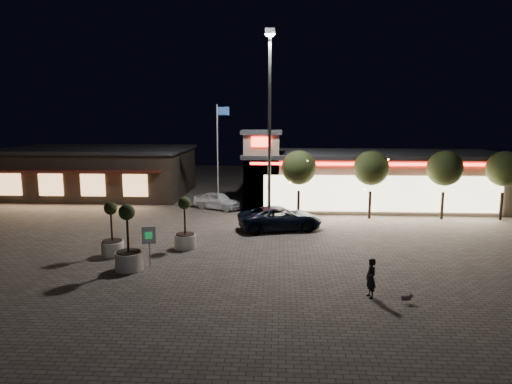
# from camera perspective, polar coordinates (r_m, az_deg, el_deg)

# --- Properties ---
(ground) EXTENTS (90.00, 90.00, 0.00)m
(ground) POSITION_cam_1_polar(r_m,az_deg,el_deg) (22.19, -4.14, -9.30)
(ground) COLOR #73665D
(ground) RESTS_ON ground
(retail_building) EXTENTS (20.40, 8.40, 6.10)m
(retail_building) POSITION_cam_1_polar(r_m,az_deg,el_deg) (37.60, 13.49, 1.69)
(retail_building) COLOR gray
(retail_building) RESTS_ON ground
(restaurant_building) EXTENTS (16.40, 11.00, 4.30)m
(restaurant_building) POSITION_cam_1_polar(r_m,az_deg,el_deg) (44.38, -19.06, 2.52)
(restaurant_building) COLOR #382D23
(restaurant_building) RESTS_ON ground
(floodlight_pole) EXTENTS (0.60, 0.40, 12.38)m
(floodlight_pole) POSITION_cam_1_polar(r_m,az_deg,el_deg) (28.84, 1.71, 9.25)
(floodlight_pole) COLOR gray
(floodlight_pole) RESTS_ON ground
(flagpole) EXTENTS (0.95, 0.10, 8.00)m
(flagpole) POSITION_cam_1_polar(r_m,az_deg,el_deg) (34.23, -4.68, 5.44)
(flagpole) COLOR white
(flagpole) RESTS_ON ground
(string_tree_a) EXTENTS (2.42, 2.42, 4.79)m
(string_tree_a) POSITION_cam_1_polar(r_m,az_deg,el_deg) (32.06, 5.39, 3.04)
(string_tree_a) COLOR #332319
(string_tree_a) RESTS_ON ground
(string_tree_b) EXTENTS (2.42, 2.42, 4.79)m
(string_tree_b) POSITION_cam_1_polar(r_m,az_deg,el_deg) (32.64, 14.21, 2.90)
(string_tree_b) COLOR #332319
(string_tree_b) RESTS_ON ground
(string_tree_c) EXTENTS (2.42, 2.42, 4.79)m
(string_tree_c) POSITION_cam_1_polar(r_m,az_deg,el_deg) (33.96, 22.52, 2.72)
(string_tree_c) COLOR #332319
(string_tree_c) RESTS_ON ground
(string_tree_d) EXTENTS (2.42, 2.42, 4.79)m
(string_tree_d) POSITION_cam_1_polar(r_m,az_deg,el_deg) (35.49, 28.63, 2.54)
(string_tree_d) COLOR #332319
(string_tree_d) RESTS_ON ground
(pickup_truck) EXTENTS (5.78, 3.74, 1.48)m
(pickup_truck) POSITION_cam_1_polar(r_m,az_deg,el_deg) (28.97, 3.06, -3.29)
(pickup_truck) COLOR black
(pickup_truck) RESTS_ON ground
(white_sedan) EXTENTS (4.18, 3.18, 1.33)m
(white_sedan) POSITION_cam_1_polar(r_m,az_deg,el_deg) (35.41, -4.83, -1.09)
(white_sedan) COLOR white
(white_sedan) RESTS_ON ground
(pedestrian) EXTENTS (0.51, 0.66, 1.60)m
(pedestrian) POSITION_cam_1_polar(r_m,az_deg,el_deg) (18.90, 14.17, -10.40)
(pedestrian) COLOR black
(pedestrian) RESTS_ON ground
(dog) EXTENTS (0.46, 0.22, 0.25)m
(dog) POSITION_cam_1_polar(r_m,az_deg,el_deg) (18.94, 18.42, -12.36)
(dog) COLOR #59514C
(dog) RESTS_ON ground
(planter_left) EXTENTS (1.15, 1.15, 2.84)m
(planter_left) POSITION_cam_1_polar(r_m,az_deg,el_deg) (24.69, -17.53, -5.65)
(planter_left) COLOR silver
(planter_left) RESTS_ON ground
(planter_mid) EXTENTS (1.28, 1.28, 3.13)m
(planter_mid) POSITION_cam_1_polar(r_m,az_deg,el_deg) (22.25, -15.65, -6.97)
(planter_mid) COLOR silver
(planter_mid) RESTS_ON ground
(planter_right) EXTENTS (1.16, 1.16, 2.86)m
(planter_right) POSITION_cam_1_polar(r_m,az_deg,el_deg) (25.14, -8.86, -5.03)
(planter_right) COLOR silver
(planter_right) RESTS_ON ground
(valet_sign) EXTENTS (0.64, 0.22, 1.95)m
(valet_sign) POSITION_cam_1_polar(r_m,az_deg,el_deg) (22.42, -13.24, -5.69)
(valet_sign) COLOR gray
(valet_sign) RESTS_ON ground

